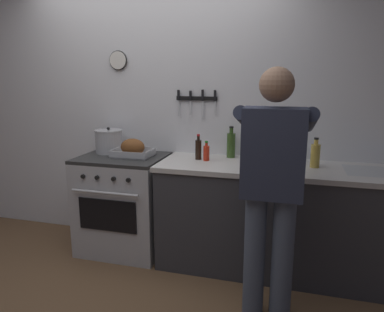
# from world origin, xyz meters

# --- Properties ---
(wall_back) EXTENTS (6.00, 0.13, 2.60)m
(wall_back) POSITION_xyz_m (-0.00, 1.35, 1.30)
(wall_back) COLOR silver
(wall_back) RESTS_ON ground
(counter_block) EXTENTS (2.03, 0.65, 0.90)m
(counter_block) POSITION_xyz_m (1.21, 0.99, 0.46)
(counter_block) COLOR #38383D
(counter_block) RESTS_ON ground
(stove) EXTENTS (0.76, 0.67, 0.90)m
(stove) POSITION_xyz_m (-0.22, 0.99, 0.45)
(stove) COLOR #BCBCC1
(stove) RESTS_ON ground
(person_cook) EXTENTS (0.51, 0.63, 1.66)m
(person_cook) POSITION_xyz_m (1.15, 0.34, 0.95)
(person_cook) COLOR #4C566B
(person_cook) RESTS_ON ground
(roasting_pan) EXTENTS (0.35, 0.26, 0.16)m
(roasting_pan) POSITION_xyz_m (-0.12, 1.00, 0.97)
(roasting_pan) COLOR #B7B7BC
(roasting_pan) RESTS_ON stove
(stock_pot) EXTENTS (0.26, 0.26, 0.25)m
(stock_pot) POSITION_xyz_m (-0.41, 1.10, 1.01)
(stock_pot) COLOR #B7B7BC
(stock_pot) RESTS_ON stove
(cutting_board) EXTENTS (0.36, 0.24, 0.02)m
(cutting_board) POSITION_xyz_m (1.13, 0.90, 0.91)
(cutting_board) COLOR tan
(cutting_board) RESTS_ON counter_block
(bottle_dish_soap) EXTENTS (0.07, 0.07, 0.24)m
(bottle_dish_soap) POSITION_xyz_m (1.28, 1.09, 1.00)
(bottle_dish_soap) COLOR #338CCC
(bottle_dish_soap) RESTS_ON counter_block
(bottle_cooking_oil) EXTENTS (0.07, 0.07, 0.24)m
(bottle_cooking_oil) POSITION_xyz_m (1.44, 1.03, 1.00)
(bottle_cooking_oil) COLOR gold
(bottle_cooking_oil) RESTS_ON counter_block
(bottle_olive_oil) EXTENTS (0.07, 0.07, 0.28)m
(bottle_olive_oil) POSITION_xyz_m (0.74, 1.21, 1.02)
(bottle_olive_oil) COLOR #385623
(bottle_olive_oil) RESTS_ON counter_block
(bottle_wine_red) EXTENTS (0.07, 0.07, 0.33)m
(bottle_wine_red) POSITION_xyz_m (0.90, 1.05, 1.04)
(bottle_wine_red) COLOR #47141E
(bottle_wine_red) RESTS_ON counter_block
(bottle_hot_sauce) EXTENTS (0.05, 0.05, 0.17)m
(bottle_hot_sauce) POSITION_xyz_m (0.56, 1.03, 0.97)
(bottle_hot_sauce) COLOR red
(bottle_hot_sauce) RESTS_ON counter_block
(bottle_soy_sauce) EXTENTS (0.05, 0.05, 0.22)m
(bottle_soy_sauce) POSITION_xyz_m (0.48, 1.05, 0.99)
(bottle_soy_sauce) COLOR black
(bottle_soy_sauce) RESTS_ON counter_block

